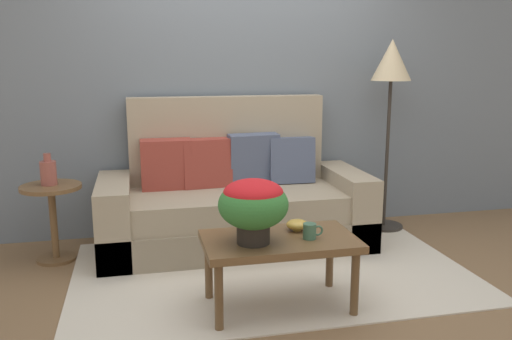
# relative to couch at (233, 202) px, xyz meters

# --- Properties ---
(ground_plane) EXTENTS (14.00, 14.00, 0.00)m
(ground_plane) POSITION_rel_couch_xyz_m (0.15, -0.82, -0.35)
(ground_plane) COLOR brown
(wall_back) EXTENTS (6.40, 0.12, 2.96)m
(wall_back) POSITION_rel_couch_xyz_m (0.15, 0.46, 1.13)
(wall_back) COLOR slate
(wall_back) RESTS_ON ground
(area_rug) EXTENTS (2.72, 1.71, 0.01)m
(area_rug) POSITION_rel_couch_xyz_m (0.15, -0.65, -0.34)
(area_rug) COLOR beige
(area_rug) RESTS_ON ground
(couch) EXTENTS (2.09, 0.87, 1.17)m
(couch) POSITION_rel_couch_xyz_m (0.00, 0.00, 0.00)
(couch) COLOR gray
(couch) RESTS_ON ground
(coffee_table) EXTENTS (0.90, 0.52, 0.44)m
(coffee_table) POSITION_rel_couch_xyz_m (0.06, -1.18, 0.04)
(coffee_table) COLOR brown
(coffee_table) RESTS_ON ground
(side_table) EXTENTS (0.43, 0.43, 0.57)m
(side_table) POSITION_rel_couch_xyz_m (-1.36, -0.07, 0.05)
(side_table) COLOR brown
(side_table) RESTS_ON ground
(floor_lamp) EXTENTS (0.33, 0.33, 1.63)m
(floor_lamp) POSITION_rel_couch_xyz_m (1.37, 0.10, 0.98)
(floor_lamp) COLOR #2D2823
(floor_lamp) RESTS_ON ground
(potted_plant) EXTENTS (0.40, 0.40, 0.37)m
(potted_plant) POSITION_rel_couch_xyz_m (-0.11, -1.23, 0.32)
(potted_plant) COLOR black
(potted_plant) RESTS_ON coffee_table
(coffee_mug) EXTENTS (0.12, 0.08, 0.09)m
(coffee_mug) POSITION_rel_couch_xyz_m (0.23, -1.23, 0.14)
(coffee_mug) COLOR #3D664C
(coffee_mug) RESTS_ON coffee_table
(snack_bowl) EXTENTS (0.14, 0.14, 0.07)m
(snack_bowl) POSITION_rel_couch_xyz_m (0.20, -1.07, 0.13)
(snack_bowl) COLOR gold
(snack_bowl) RESTS_ON coffee_table
(table_vase) EXTENTS (0.11, 0.11, 0.23)m
(table_vase) POSITION_rel_couch_xyz_m (-1.37, -0.06, 0.32)
(table_vase) COLOR #934C42
(table_vase) RESTS_ON side_table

